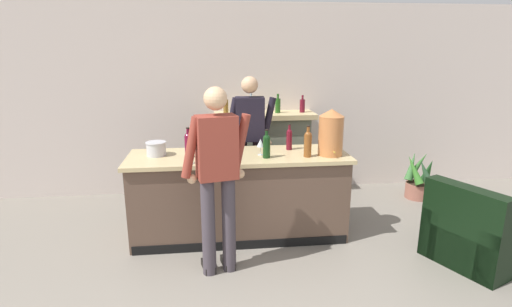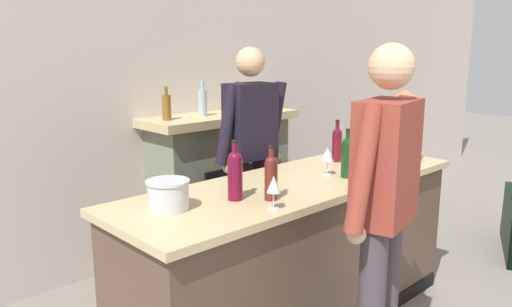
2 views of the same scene
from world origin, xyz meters
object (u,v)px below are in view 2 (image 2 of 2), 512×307
(person_bartender, at_px, (251,157))
(ice_bucket_steel, at_px, (168,195))
(copper_dispenser, at_px, (404,125))
(wine_bottle_port_short, at_px, (271,176))
(wine_bottle_merlot_tall, at_px, (337,143))
(wine_bottle_riesling_slim, at_px, (235,173))
(wine_glass_near_bucket, at_px, (274,185))
(person_customer, at_px, (382,214))
(fireplace_stone, at_px, (221,181))
(wine_bottle_chardonnay_pale, at_px, (388,144))
(wine_glass_front_left, at_px, (327,155))
(potted_plant_corner, at_px, (395,183))
(wine_bottle_burgundy_dark, at_px, (348,155))

(person_bartender, distance_m, ice_bucket_steel, 1.23)
(copper_dispenser, height_order, wine_bottle_port_short, copper_dispenser)
(copper_dispenser, relative_size, wine_bottle_merlot_tall, 1.69)
(copper_dispenser, relative_size, ice_bucket_steel, 2.31)
(ice_bucket_steel, height_order, wine_bottle_riesling_slim, wine_bottle_riesling_slim)
(wine_bottle_riesling_slim, height_order, wine_glass_near_bucket, wine_bottle_riesling_slim)
(person_customer, bearing_deg, wine_bottle_port_short, 104.37)
(person_customer, relative_size, wine_bottle_merlot_tall, 5.91)
(ice_bucket_steel, bearing_deg, fireplace_stone, 42.35)
(wine_bottle_chardonnay_pale, bearing_deg, wine_glass_front_left, 165.14)
(person_bartender, distance_m, wine_glass_front_left, 0.68)
(potted_plant_corner, distance_m, wine_glass_front_left, 2.73)
(ice_bucket_steel, distance_m, wine_bottle_chardonnay_pale, 1.67)
(wine_bottle_merlot_tall, height_order, wine_glass_front_left, wine_bottle_merlot_tall)
(wine_bottle_port_short, xyz_separation_m, wine_bottle_burgundy_dark, (0.70, 0.01, 0.01))
(person_bartender, height_order, wine_glass_near_bucket, person_bartender)
(person_bartender, relative_size, wine_bottle_burgundy_dark, 5.73)
(fireplace_stone, height_order, wine_bottle_burgundy_dark, fireplace_stone)
(wine_glass_front_left, bearing_deg, fireplace_stone, 80.35)
(fireplace_stone, bearing_deg, ice_bucket_steel, -137.65)
(copper_dispenser, xyz_separation_m, wine_bottle_port_short, (-1.41, -0.04, -0.12))
(person_customer, bearing_deg, ice_bucket_steel, 127.85)
(ice_bucket_steel, height_order, wine_glass_near_bucket, wine_glass_near_bucket)
(person_customer, distance_m, wine_bottle_chardonnay_pale, 1.17)
(potted_plant_corner, height_order, copper_dispenser, copper_dispenser)
(potted_plant_corner, height_order, person_customer, person_customer)
(potted_plant_corner, distance_m, person_bartender, 2.60)
(copper_dispenser, height_order, ice_bucket_steel, copper_dispenser)
(wine_bottle_chardonnay_pale, bearing_deg, potted_plant_corner, 28.89)
(wine_bottle_riesling_slim, relative_size, wine_glass_near_bucket, 1.86)
(wine_bottle_burgundy_dark, xyz_separation_m, wine_glass_near_bucket, (-0.81, -0.13, -0.02))
(copper_dispenser, xyz_separation_m, wine_bottle_riesling_slim, (-1.55, 0.09, -0.11))
(person_customer, relative_size, wine_bottle_chardonnay_pale, 5.20)
(wine_bottle_port_short, bearing_deg, ice_bucket_steel, 154.26)
(potted_plant_corner, height_order, wine_glass_front_left, wine_glass_front_left)
(fireplace_stone, height_order, wine_glass_near_bucket, fireplace_stone)
(potted_plant_corner, height_order, wine_bottle_port_short, wine_bottle_port_short)
(person_bartender, height_order, wine_bottle_merlot_tall, person_bartender)
(wine_bottle_merlot_tall, bearing_deg, wine_glass_near_bucket, -157.64)
(wine_bottle_burgundy_dark, height_order, wine_glass_near_bucket, wine_bottle_burgundy_dark)
(person_bartender, xyz_separation_m, wine_bottle_merlot_tall, (0.41, -0.47, 0.11))
(person_customer, distance_m, ice_bucket_steel, 1.06)
(wine_bottle_merlot_tall, distance_m, wine_bottle_port_short, 1.06)
(potted_plant_corner, bearing_deg, wine_bottle_burgundy_dark, -156.09)
(person_customer, distance_m, wine_bottle_merlot_tall, 1.27)
(fireplace_stone, bearing_deg, wine_bottle_riesling_slim, -126.81)
(person_customer, bearing_deg, wine_bottle_riesling_slim, 111.78)
(wine_bottle_burgundy_dark, relative_size, wine_glass_near_bucket, 1.77)
(wine_bottle_burgundy_dark, height_order, wine_glass_front_left, wine_bottle_burgundy_dark)
(person_bartender, distance_m, wine_bottle_chardonnay_pale, 0.98)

